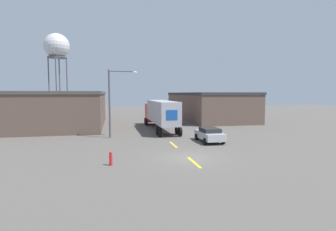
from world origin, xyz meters
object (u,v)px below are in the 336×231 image
(water_tower, at_px, (57,47))
(parked_car_right_near, at_px, (210,134))
(parked_car_right_far, at_px, (174,119))
(street_lamp, at_px, (113,98))
(fire_hydrant, at_px, (111,158))
(semi_truck, at_px, (160,112))

(water_tower, bearing_deg, parked_car_right_near, -64.04)
(parked_car_right_far, bearing_deg, parked_car_right_near, -90.00)
(parked_car_right_far, bearing_deg, water_tower, 126.15)
(street_lamp, height_order, fire_hydrant, street_lamp)
(semi_truck, relative_size, water_tower, 0.69)
(parked_car_right_far, xyz_separation_m, street_lamp, (-9.45, -11.34, 3.66))
(parked_car_right_near, bearing_deg, fire_hydrant, -144.82)
(parked_car_right_far, bearing_deg, street_lamp, -129.80)
(parked_car_right_far, relative_size, street_lamp, 0.56)
(semi_truck, height_order, fire_hydrant, semi_truck)
(fire_hydrant, bearing_deg, parked_car_right_far, 67.00)
(semi_truck, distance_m, street_lamp, 8.26)
(semi_truck, xyz_separation_m, parked_car_right_near, (3.33, -9.81, -1.59))
(semi_truck, height_order, street_lamp, street_lamp)
(water_tower, height_order, street_lamp, water_tower)
(fire_hydrant, bearing_deg, street_lamp, 88.74)
(parked_car_right_near, height_order, parked_car_right_far, same)
(water_tower, distance_m, street_lamp, 47.20)
(parked_car_right_near, xyz_separation_m, fire_hydrant, (-9.71, -6.84, -0.28))
(parked_car_right_far, bearing_deg, fire_hydrant, -113.00)
(semi_truck, xyz_separation_m, water_tower, (-20.07, 38.25, 14.39))
(parked_car_right_near, distance_m, parked_car_right_far, 16.02)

